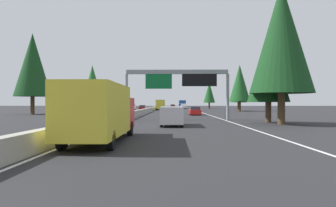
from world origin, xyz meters
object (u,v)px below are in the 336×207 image
(oncoming_far, at_px, (131,107))
(conifer_left_near, at_px, (33,65))
(conifer_right_near, at_px, (268,66))
(sedan_mid_center, at_px, (173,106))
(conifer_right_far, at_px, (239,88))
(box_truck_distant_a, at_px, (101,111))
(conifer_right_mid, at_px, (240,83))
(sedan_mid_left, at_px, (172,106))
(conifer_left_mid, at_px, (92,83))
(pickup_near_right, at_px, (183,106))
(sign_gantry_overhead, at_px, (178,80))
(conifer_right_foreground, at_px, (281,38))
(box_truck_far_center, at_px, (161,104))
(oncoming_near, at_px, (143,108))
(minivan_distant_b, at_px, (172,115))
(sedan_near_center, at_px, (195,111))
(bus_far_left, at_px, (182,104))
(conifer_right_distant, at_px, (209,92))

(oncoming_far, xyz_separation_m, conifer_left_near, (-30.87, 13.78, 8.09))
(conifer_right_near, bearing_deg, sedan_mid_center, 6.43)
(oncoming_far, distance_m, conifer_right_far, 30.21)
(box_truck_distant_a, xyz_separation_m, conifer_right_mid, (58.21, -20.07, 5.34))
(sedan_mid_left, xyz_separation_m, conifer_left_mid, (-52.98, 20.07, 6.35))
(box_truck_distant_a, height_order, oncoming_far, box_truck_distant_a)
(pickup_near_right, height_order, oncoming_far, same)
(sign_gantry_overhead, distance_m, oncoming_far, 50.48)
(box_truck_distant_a, bearing_deg, conifer_right_foreground, -46.84)
(box_truck_far_center, height_order, conifer_right_near, conifer_right_near)
(sedan_mid_left, bearing_deg, box_truck_far_center, 175.32)
(box_truck_far_center, xyz_separation_m, oncoming_near, (-5.06, 4.71, -0.93))
(minivan_distant_b, relative_size, conifer_right_near, 0.52)
(sign_gantry_overhead, bearing_deg, minivan_distant_b, 175.39)
(sedan_near_center, bearing_deg, box_truck_distant_a, 168.07)
(sedan_mid_center, bearing_deg, sedan_near_center, -176.89)
(oncoming_far, height_order, conifer_left_near, conifer_left_near)
(minivan_distant_b, bearing_deg, conifer_right_mid, -19.35)
(sign_gantry_overhead, relative_size, conifer_right_foreground, 0.94)
(bus_far_left, relative_size, conifer_right_mid, 1.01)
(oncoming_near, bearing_deg, minivan_distant_b, 8.43)
(conifer_right_mid, bearing_deg, oncoming_far, 67.80)
(sedan_near_center, height_order, oncoming_near, same)
(sedan_near_center, distance_m, bus_far_left, 69.65)
(conifer_right_foreground, height_order, conifer_right_mid, conifer_right_foreground)
(sedan_mid_center, xyz_separation_m, sedan_mid_left, (9.72, 0.26, 0.00))
(conifer_right_mid, xyz_separation_m, conifer_right_far, (5.29, -0.92, -0.89))
(oncoming_near, bearing_deg, conifer_left_near, -32.10)
(pickup_near_right, height_order, box_truck_far_center, box_truck_far_center)
(sign_gantry_overhead, bearing_deg, sedan_near_center, -12.04)
(conifer_left_near, bearing_deg, pickup_near_right, -28.94)
(conifer_left_near, bearing_deg, conifer_right_distant, -34.69)
(sedan_mid_left, distance_m, conifer_left_mid, 57.01)
(box_truck_distant_a, height_order, oncoming_near, box_truck_distant_a)
(box_truck_distant_a, xyz_separation_m, sedan_mid_left, (112.63, -3.52, -0.93))
(box_truck_far_center, relative_size, conifer_right_mid, 0.74)
(minivan_distant_b, height_order, conifer_right_near, conifer_right_near)
(sign_gantry_overhead, xyz_separation_m, conifer_right_near, (-5.25, -9.21, 1.06))
(conifer_right_distant, bearing_deg, bus_far_left, 44.96)
(sedan_near_center, xyz_separation_m, oncoming_far, (34.43, 15.57, 0.23))
(sedan_mid_center, distance_m, conifer_right_foreground, 90.67)
(sedan_mid_left, bearing_deg, sedan_mid_center, -178.48)
(bus_far_left, bearing_deg, sedan_near_center, -179.98)
(sign_gantry_overhead, xyz_separation_m, conifer_right_foreground, (-7.83, -9.62, 3.36))
(sedan_mid_center, distance_m, conifer_right_distant, 16.28)
(sign_gantry_overhead, relative_size, box_truck_distant_a, 1.49)
(sedan_mid_left, relative_size, bus_far_left, 0.38)
(conifer_right_far, relative_size, conifer_left_near, 0.67)
(pickup_near_right, distance_m, conifer_left_mid, 40.77)
(sign_gantry_overhead, relative_size, pickup_near_right, 2.26)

